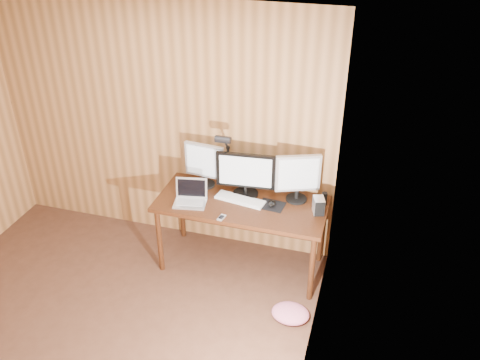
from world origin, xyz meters
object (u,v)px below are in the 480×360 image
at_px(mouse, 272,203).
at_px(desk, 244,209).
at_px(phone, 221,218).
at_px(laptop, 191,196).
at_px(monitor_left, 205,164).
at_px(speaker, 324,199).
at_px(desk_lamp, 225,153).
at_px(hard_drive, 319,206).
at_px(monitor_center, 246,174).
at_px(monitor_right, 298,177).
at_px(keyboard, 240,200).

bearing_deg(mouse, desk, 174.33).
bearing_deg(phone, laptop, 162.23).
height_order(monitor_left, phone, monitor_left).
bearing_deg(speaker, mouse, -160.93).
height_order(mouse, desk_lamp, desk_lamp).
bearing_deg(phone, monitor_left, 132.66).
relative_size(laptop, desk_lamp, 0.53).
distance_m(hard_drive, speaker, 0.16).
xyz_separation_m(desk, monitor_left, (-0.43, 0.12, 0.36)).
height_order(speaker, desk_lamp, desk_lamp).
bearing_deg(laptop, desk, 12.16).
distance_m(laptop, mouse, 0.76).
height_order(monitor_center, mouse, monitor_center).
distance_m(laptop, hard_drive, 1.19).
height_order(monitor_right, keyboard, monitor_right).
xyz_separation_m(monitor_center, mouse, (0.29, -0.11, -0.21)).
xyz_separation_m(laptop, keyboard, (0.44, 0.14, -0.04)).
distance_m(keyboard, desk_lamp, 0.46).
bearing_deg(speaker, monitor_center, -176.56).
bearing_deg(hard_drive, laptop, 169.14).
relative_size(keyboard, phone, 4.77).
height_order(monitor_right, hard_drive, monitor_right).
bearing_deg(laptop, phone, -37.25).
bearing_deg(laptop, monitor_left, 73.86).
xyz_separation_m(monitor_right, laptop, (-0.95, -0.30, -0.20)).
bearing_deg(desk, speaker, 8.45).
bearing_deg(mouse, keyboard, -175.78).
height_order(laptop, desk_lamp, desk_lamp).
bearing_deg(monitor_right, monitor_center, 164.35).
distance_m(laptop, speaker, 1.24).
relative_size(monitor_left, laptop, 1.35).
distance_m(hard_drive, desk_lamp, 1.00).
relative_size(monitor_center, monitor_left, 1.25).
distance_m(monitor_right, laptop, 1.01).
distance_m(monitor_left, laptop, 0.37).
distance_m(speaker, desk_lamp, 1.02).
height_order(monitor_right, laptop, monitor_right).
bearing_deg(keyboard, monitor_center, 89.20).
bearing_deg(hard_drive, monitor_center, 153.35).
bearing_deg(hard_drive, desk_lamp, 151.47).
bearing_deg(keyboard, speaker, 21.02).
height_order(monitor_left, desk_lamp, desk_lamp).
xyz_separation_m(monitor_right, mouse, (-0.20, -0.16, -0.23)).
bearing_deg(laptop, monitor_right, 7.45).
bearing_deg(desk, desk_lamp, 149.01).
bearing_deg(monitor_right, hard_drive, -55.13).
height_order(desk, desk_lamp, desk_lamp).
bearing_deg(desk_lamp, speaker, -4.39).
bearing_deg(desk_lamp, phone, -80.13).
bearing_deg(monitor_right, mouse, -162.35).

